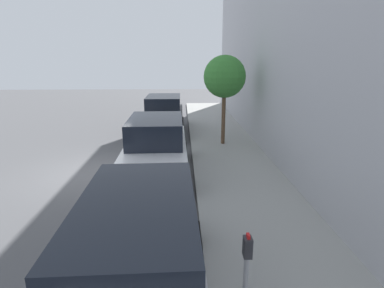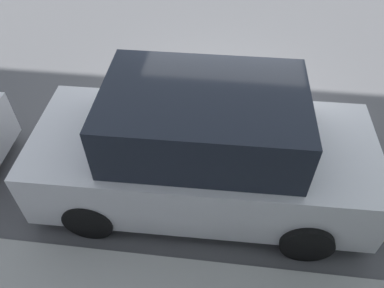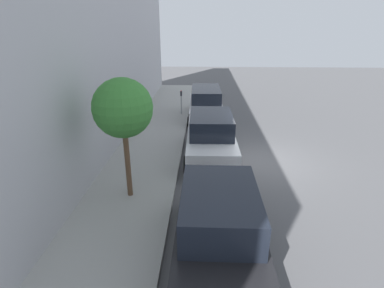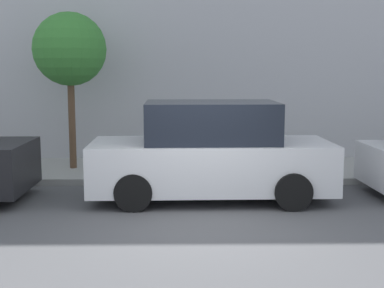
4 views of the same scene
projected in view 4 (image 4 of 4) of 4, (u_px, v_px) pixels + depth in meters
name	position (u px, v px, depth m)	size (l,w,h in m)	color
ground_plane	(206.00, 232.00, 8.68)	(60.00, 60.00, 0.00)	#515154
sidewalk	(198.00, 170.00, 13.60)	(2.97, 32.00, 0.15)	#9E9E99
parked_suv_second	(211.00, 154.00, 10.76)	(2.08, 4.84, 1.98)	silver
street_tree	(70.00, 50.00, 13.09)	(1.80, 1.80, 3.86)	brown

